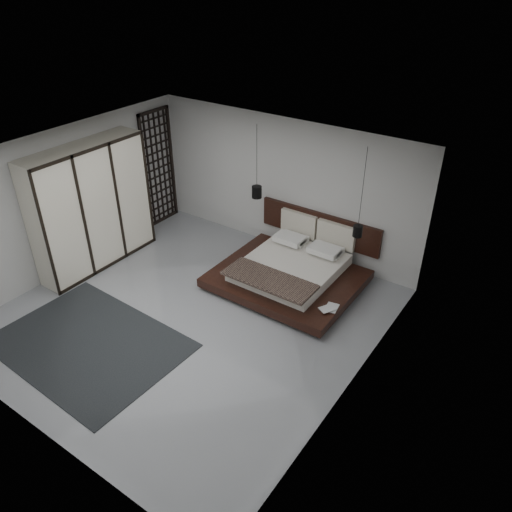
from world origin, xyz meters
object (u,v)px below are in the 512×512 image
Objects in this scene: pendant_right at (358,231)px; wardrobe at (91,207)px; rug at (89,344)px; lattice_screen at (159,168)px; pendant_left at (257,192)px; bed at (291,269)px.

wardrobe is (-4.67, -1.99, -0.04)m from pendant_right.
lattice_screen is at bearing 117.83° from rug.
pendant_right is (4.92, -0.14, -0.02)m from lattice_screen.
pendant_left is 2.16m from pendant_right.
lattice_screen is at bearing 177.14° from pendant_left.
pendant_right is at bearing 53.29° from rug.
bed is at bearing -159.75° from pendant_right.
wardrobe is at bearing -156.97° from pendant_right.
bed is 3.85m from rug.
pendant_left reaches higher than bed.
wardrobe reaches higher than bed.
pendant_left is at bearing 79.77° from rug.
lattice_screen is at bearing 178.39° from pendant_right.
bed is at bearing -7.92° from lattice_screen.
bed is 0.87× the size of rug.
rug is (2.08, -3.95, -1.29)m from lattice_screen.
rug is at bearing -44.85° from wardrobe.
lattice_screen is 2.14m from wardrobe.
lattice_screen is 4.93m from pendant_right.
pendant_left is at bearing 180.00° from pendant_right.
pendant_right is (1.08, 0.40, 1.00)m from bed.
pendant_left is (-1.08, 0.40, 1.19)m from bed.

